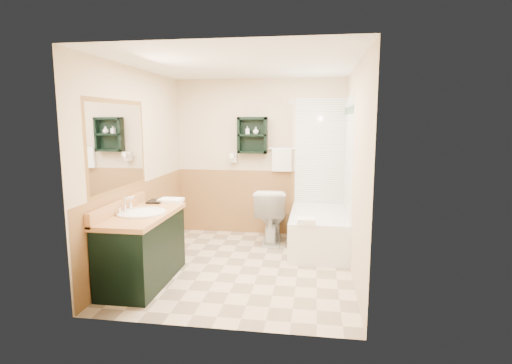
% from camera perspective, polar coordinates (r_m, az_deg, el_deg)
% --- Properties ---
extents(floor, '(3.00, 3.00, 0.00)m').
position_cam_1_polar(floor, '(5.02, -1.91, -11.91)').
color(floor, beige).
rests_on(floor, ground).
extents(back_wall, '(2.60, 0.04, 2.40)m').
position_cam_1_polar(back_wall, '(6.22, 0.56, 3.52)').
color(back_wall, beige).
rests_on(back_wall, ground).
extents(left_wall, '(0.04, 3.00, 2.40)m').
position_cam_1_polar(left_wall, '(5.13, -16.64, 2.01)').
color(left_wall, beige).
rests_on(left_wall, ground).
extents(right_wall, '(0.04, 3.00, 2.40)m').
position_cam_1_polar(right_wall, '(4.67, 14.15, 1.48)').
color(right_wall, beige).
rests_on(right_wall, ground).
extents(ceiling, '(2.60, 3.00, 0.04)m').
position_cam_1_polar(ceiling, '(4.74, -2.07, 16.63)').
color(ceiling, white).
rests_on(ceiling, back_wall).
extents(wainscot_left, '(2.98, 2.98, 1.00)m').
position_cam_1_polar(wainscot_left, '(5.24, -15.95, -5.60)').
color(wainscot_left, '#B57B49').
rests_on(wainscot_left, left_wall).
extents(wainscot_back, '(2.58, 2.58, 1.00)m').
position_cam_1_polar(wainscot_back, '(6.29, 0.51, -2.87)').
color(wainscot_back, '#B57B49').
rests_on(wainscot_back, back_wall).
extents(mirror_frame, '(1.30, 1.30, 1.00)m').
position_cam_1_polar(mirror_frame, '(4.59, -19.14, 4.89)').
color(mirror_frame, brown).
rests_on(mirror_frame, left_wall).
extents(mirror_glass, '(1.20, 1.20, 0.90)m').
position_cam_1_polar(mirror_glass, '(4.59, -19.09, 4.89)').
color(mirror_glass, white).
rests_on(mirror_glass, left_wall).
extents(tile_right, '(1.50, 1.50, 2.10)m').
position_cam_1_polar(tile_right, '(5.43, 12.91, 0.92)').
color(tile_right, white).
rests_on(tile_right, right_wall).
extents(tile_back, '(0.95, 0.95, 2.10)m').
position_cam_1_polar(tile_back, '(6.14, 10.03, 1.90)').
color(tile_back, white).
rests_on(tile_back, back_wall).
extents(tile_accent, '(1.50, 1.50, 0.10)m').
position_cam_1_polar(tile_accent, '(5.38, 13.12, 9.92)').
color(tile_accent, '#154C2A').
rests_on(tile_accent, right_wall).
extents(wall_shelf, '(0.45, 0.15, 0.55)m').
position_cam_1_polar(wall_shelf, '(6.10, -0.52, 6.71)').
color(wall_shelf, black).
rests_on(wall_shelf, back_wall).
extents(hair_dryer, '(0.10, 0.24, 0.18)m').
position_cam_1_polar(hair_dryer, '(6.20, -3.23, 3.49)').
color(hair_dryer, white).
rests_on(hair_dryer, back_wall).
extents(towel_bar, '(0.40, 0.06, 0.40)m').
position_cam_1_polar(towel_bar, '(6.10, 3.74, 4.81)').
color(towel_bar, white).
rests_on(towel_bar, back_wall).
extents(curtain_rod, '(0.03, 1.60, 0.03)m').
position_cam_1_polar(curtain_rod, '(5.38, 5.12, 11.18)').
color(curtain_rod, silver).
rests_on(curtain_rod, back_wall).
extents(shower_curtain, '(1.05, 1.05, 1.70)m').
position_cam_1_polar(shower_curtain, '(5.58, 5.11, 2.36)').
color(shower_curtain, beige).
rests_on(shower_curtain, curtain_rod).
extents(vanity, '(0.59, 1.23, 0.78)m').
position_cam_1_polar(vanity, '(4.60, -15.87, -9.06)').
color(vanity, black).
rests_on(vanity, ground).
extents(bathtub, '(0.78, 1.50, 0.52)m').
position_cam_1_polar(bathtub, '(5.68, 8.95, -6.77)').
color(bathtub, white).
rests_on(bathtub, ground).
extents(toilet, '(0.47, 0.82, 0.79)m').
position_cam_1_polar(toilet, '(5.87, 2.21, -4.78)').
color(toilet, white).
rests_on(toilet, ground).
extents(counter_towel, '(0.28, 0.22, 0.04)m').
position_cam_1_polar(counter_towel, '(5.02, -12.07, -2.56)').
color(counter_towel, white).
rests_on(counter_towel, vanity).
extents(vanity_book, '(0.18, 0.03, 0.24)m').
position_cam_1_polar(vanity_book, '(5.06, -15.14, -1.45)').
color(vanity_book, black).
rests_on(vanity_book, vanity).
extents(tub_towel, '(0.21, 0.18, 0.07)m').
position_cam_1_polar(tub_towel, '(4.95, 7.20, -5.55)').
color(tub_towel, white).
rests_on(tub_towel, bathtub).
extents(soap_bottle_a, '(0.08, 0.13, 0.06)m').
position_cam_1_polar(soap_bottle_a, '(6.10, -1.23, 7.11)').
color(soap_bottle_a, white).
rests_on(soap_bottle_a, wall_shelf).
extents(soap_bottle_b, '(0.11, 0.13, 0.09)m').
position_cam_1_polar(soap_bottle_b, '(6.08, -0.03, 7.25)').
color(soap_bottle_b, white).
rests_on(soap_bottle_b, wall_shelf).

